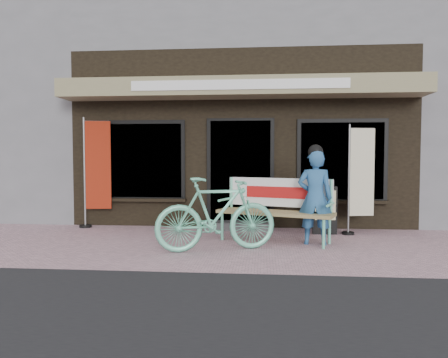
# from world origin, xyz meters

# --- Properties ---
(ground) EXTENTS (70.00, 70.00, 0.00)m
(ground) POSITION_xyz_m (0.00, 0.00, 0.00)
(ground) COLOR #C395A1
(ground) RESTS_ON ground
(storefront) EXTENTS (7.00, 6.77, 6.00)m
(storefront) POSITION_xyz_m (0.00, 4.96, 2.99)
(storefront) COLOR black
(storefront) RESTS_ON ground
(bench) EXTENTS (2.02, 1.13, 1.07)m
(bench) POSITION_xyz_m (0.69, 0.66, 0.63)
(bench) COLOR #6BD1A9
(bench) RESTS_ON ground
(person) EXTENTS (0.60, 0.43, 1.63)m
(person) POSITION_xyz_m (1.31, 0.41, 0.80)
(person) COLOR #2B5F95
(person) RESTS_ON ground
(bicycle) EXTENTS (1.94, 1.11, 1.13)m
(bicycle) POSITION_xyz_m (-0.25, -0.22, 0.56)
(bicycle) COLOR #6BD1A9
(bicycle) RESTS_ON ground
(nobori_red) EXTENTS (0.66, 0.28, 2.22)m
(nobori_red) POSITION_xyz_m (-2.91, 1.74, 1.15)
(nobori_red) COLOR gray
(nobori_red) RESTS_ON ground
(nobori_cream) EXTENTS (0.60, 0.26, 2.02)m
(nobori_cream) POSITION_xyz_m (2.23, 1.42, 1.04)
(nobori_cream) COLOR gray
(nobori_cream) RESTS_ON ground
(menu_stand) EXTENTS (0.45, 0.12, 0.89)m
(menu_stand) POSITION_xyz_m (1.60, 1.36, 0.46)
(menu_stand) COLOR black
(menu_stand) RESTS_ON ground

